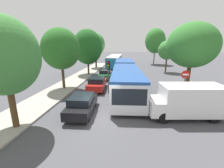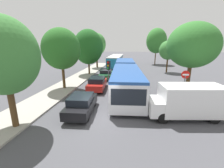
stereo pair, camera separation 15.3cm
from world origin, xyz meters
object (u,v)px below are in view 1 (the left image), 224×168
at_px(city_bus_rear, 115,60).
at_px(queued_car_red, 97,83).
at_px(queued_car_black, 82,104).
at_px(tree_right_near, 192,45).
at_px(traffic_light, 108,70).
at_px(direction_sign_post, 189,69).
at_px(tree_left_distant, 95,45).
at_px(articulated_bus, 125,74).
at_px(white_van, 188,100).
at_px(tree_left_far, 88,48).
at_px(tree_left_near, 4,58).
at_px(queued_car_green, 105,74).
at_px(tree_right_far, 155,41).
at_px(no_entry_sign, 185,81).
at_px(tree_right_mid, 167,50).
at_px(tree_left_mid, 61,49).

height_order(city_bus_rear, queued_car_red, city_bus_rear).
bearing_deg(queued_car_black, tree_right_near, -62.61).
bearing_deg(tree_right_near, traffic_light, -174.98).
relative_size(direction_sign_post, tree_left_distant, 0.49).
relative_size(articulated_bus, white_van, 3.41).
bearing_deg(white_van, tree_left_far, -59.68).
relative_size(tree_left_near, tree_right_near, 0.93).
distance_m(articulated_bus, queued_car_green, 4.77).
bearing_deg(queued_car_green, city_bus_rear, -3.31).
xyz_separation_m(queued_car_black, white_van, (7.46, 0.22, 0.54)).
height_order(city_bus_rear, tree_left_distant, tree_left_distant).
xyz_separation_m(white_van, tree_right_far, (2.17, 29.81, 4.47)).
bearing_deg(articulated_bus, city_bus_rear, -173.53).
relative_size(tree_left_far, tree_right_near, 1.05).
bearing_deg(no_entry_sign, tree_right_mid, 173.02).
bearing_deg(direction_sign_post, queued_car_black, 42.67).
xyz_separation_m(white_van, tree_left_distant, (-11.36, 21.78, 3.64)).
relative_size(white_van, tree_left_near, 0.80).
distance_m(tree_left_distant, tree_right_near, 21.16).
relative_size(direction_sign_post, tree_right_mid, 0.64).
relative_size(queued_car_black, direction_sign_post, 1.12).
bearing_deg(queued_car_green, tree_left_mid, 143.81).
distance_m(queued_car_red, tree_right_mid, 16.36).
xyz_separation_m(tree_left_mid, tree_left_far, (0.61, 8.67, -0.06)).
distance_m(traffic_light, tree_left_far, 10.95).
height_order(queued_car_black, traffic_light, traffic_light).
relative_size(articulated_bus, tree_right_near, 2.53).
xyz_separation_m(articulated_bus, direction_sign_post, (6.50, -2.16, 1.04)).
height_order(queued_car_red, queued_car_green, queued_car_red).
bearing_deg(tree_right_mid, tree_left_mid, -137.95).
xyz_separation_m(no_entry_sign, tree_right_mid, (1.85, 15.14, 2.09)).
bearing_deg(tree_right_far, tree_left_near, -111.67).
bearing_deg(tree_left_far, tree_right_far, 50.19).
relative_size(traffic_light, no_entry_sign, 1.21).
bearing_deg(traffic_light, tree_right_near, 111.69).
distance_m(articulated_bus, queued_car_red, 3.79).
relative_size(city_bus_rear, tree_right_near, 1.66).
xyz_separation_m(white_van, tree_left_near, (-10.78, -2.78, 2.99)).
bearing_deg(city_bus_rear, queued_car_black, -179.28).
xyz_separation_m(tree_right_mid, tree_right_far, (-0.40, 11.64, 1.75)).
distance_m(queued_car_green, traffic_light, 7.30).
xyz_separation_m(direction_sign_post, tree_left_near, (-12.74, -8.47, 1.68)).
bearing_deg(tree_right_mid, tree_left_far, -163.52).
bearing_deg(tree_left_near, tree_right_near, 32.45).
relative_size(articulated_bus, queued_car_black, 4.39).
bearing_deg(queued_car_red, city_bus_rear, -3.37).
bearing_deg(queued_car_black, tree_left_mid, 31.66).
bearing_deg(tree_left_mid, queued_car_green, 56.81).
relative_size(queued_car_red, tree_left_near, 0.64).
distance_m(queued_car_black, tree_right_near, 11.49).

